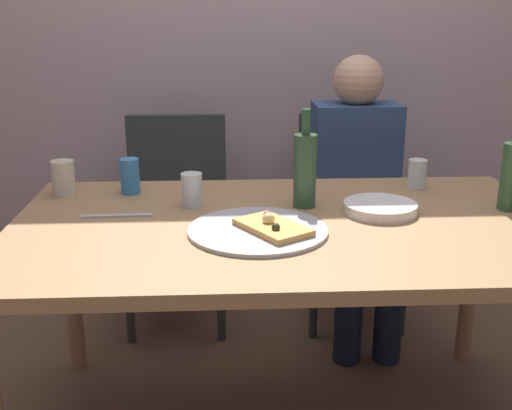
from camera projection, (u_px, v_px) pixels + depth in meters
The scene contains 15 objects.
back_wall at pixel (261, 19), 2.95m from camera, with size 6.00×0.10×2.60m, color #B29EA3.
dining_table at pixel (286, 244), 1.90m from camera, with size 1.65×0.97×0.74m.
pizza_tray at pixel (258, 230), 1.79m from camera, with size 0.40×0.40×0.01m, color #ADADB2.
pizza_slice_last at pixel (272, 226), 1.77m from camera, with size 0.23×0.26×0.05m.
beer_bottle at pixel (512, 175), 1.96m from camera, with size 0.07×0.07×0.29m.
water_bottle at pixel (305, 169), 1.98m from camera, with size 0.07×0.07×0.31m.
tumbler_near at pixel (417, 174), 2.20m from camera, with size 0.07×0.07×0.10m, color silver.
tumbler_far at pixel (192, 190), 2.01m from camera, with size 0.07×0.07×0.11m, color silver.
wine_glass at pixel (63, 178), 2.13m from camera, with size 0.08×0.08×0.12m, color beige.
soda_can at pixel (130, 176), 2.14m from camera, with size 0.07×0.07×0.12m, color #337AC1.
plate_stack at pixel (380, 208), 1.95m from camera, with size 0.23×0.23×0.03m, color white.
table_knife at pixel (117, 216), 1.92m from camera, with size 0.22×0.02×0.01m, color #B7B7BC.
chair_left at pixel (177, 206), 2.76m from camera, with size 0.44×0.44×0.90m.
chair_right at pixel (350, 203), 2.80m from camera, with size 0.44×0.44×0.90m.
guest_in_sweater at pixel (358, 185), 2.62m from camera, with size 0.36×0.56×1.17m.
Camera 1 is at (-0.18, -1.76, 1.36)m, focal length 43.93 mm.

